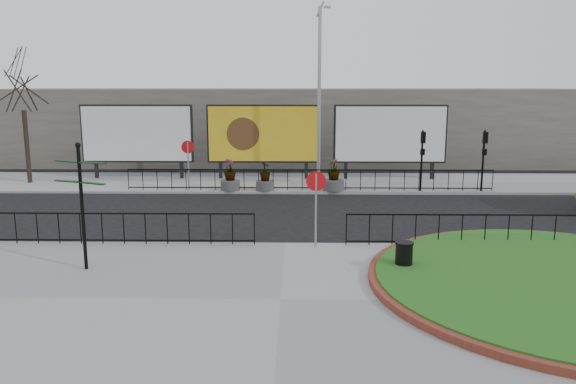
{
  "coord_description": "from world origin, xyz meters",
  "views": [
    {
      "loc": [
        0.4,
        -18.01,
        5.3
      ],
      "look_at": [
        0.07,
        1.73,
        1.51
      ],
      "focal_mm": 35.0,
      "sensor_mm": 36.0,
      "label": 1
    }
  ],
  "objects_px": {
    "planter_b": "(265,179)",
    "planter_a": "(230,178)",
    "billboard_mid": "(263,134)",
    "fingerpost_sign": "(81,194)",
    "lamp_post": "(319,94)",
    "planter_c": "(334,179)",
    "litter_bin": "(404,257)"
  },
  "relations": [
    {
      "from": "lamp_post",
      "to": "fingerpost_sign",
      "type": "height_order",
      "value": "lamp_post"
    },
    {
      "from": "billboard_mid",
      "to": "lamp_post",
      "type": "height_order",
      "value": "lamp_post"
    },
    {
      "from": "fingerpost_sign",
      "to": "planter_b",
      "type": "bearing_deg",
      "value": 94.23
    },
    {
      "from": "billboard_mid",
      "to": "planter_a",
      "type": "height_order",
      "value": "billboard_mid"
    },
    {
      "from": "billboard_mid",
      "to": "planter_b",
      "type": "bearing_deg",
      "value": -85.2
    },
    {
      "from": "billboard_mid",
      "to": "litter_bin",
      "type": "relative_size",
      "value": 7.26
    },
    {
      "from": "fingerpost_sign",
      "to": "lamp_post",
      "type": "bearing_deg",
      "value": 86.84
    },
    {
      "from": "planter_b",
      "to": "planter_a",
      "type": "bearing_deg",
      "value": 180.0
    },
    {
      "from": "billboard_mid",
      "to": "litter_bin",
      "type": "bearing_deg",
      "value": -72.79
    },
    {
      "from": "lamp_post",
      "to": "billboard_mid",
      "type": "bearing_deg",
      "value": 146.75
    },
    {
      "from": "fingerpost_sign",
      "to": "planter_c",
      "type": "relative_size",
      "value": 2.25
    },
    {
      "from": "fingerpost_sign",
      "to": "planter_a",
      "type": "distance_m",
      "value": 12.57
    },
    {
      "from": "billboard_mid",
      "to": "litter_bin",
      "type": "xyz_separation_m",
      "value": [
        4.9,
        -15.82,
        -2.05
      ]
    },
    {
      "from": "billboard_mid",
      "to": "fingerpost_sign",
      "type": "height_order",
      "value": "billboard_mid"
    },
    {
      "from": "lamp_post",
      "to": "planter_c",
      "type": "xyz_separation_m",
      "value": [
        0.69,
        -1.6,
        -4.11
      ]
    },
    {
      "from": "planter_a",
      "to": "billboard_mid",
      "type": "bearing_deg",
      "value": 68.01
    },
    {
      "from": "billboard_mid",
      "to": "planter_c",
      "type": "height_order",
      "value": "billboard_mid"
    },
    {
      "from": "fingerpost_sign",
      "to": "planter_b",
      "type": "relative_size",
      "value": 2.49
    },
    {
      "from": "planter_b",
      "to": "litter_bin",
      "type": "bearing_deg",
      "value": -69.42
    },
    {
      "from": "billboard_mid",
      "to": "planter_a",
      "type": "xyz_separation_m",
      "value": [
        -1.44,
        -3.57,
        -1.88
      ]
    },
    {
      "from": "billboard_mid",
      "to": "litter_bin",
      "type": "distance_m",
      "value": 16.69
    },
    {
      "from": "litter_bin",
      "to": "planter_a",
      "type": "distance_m",
      "value": 13.8
    },
    {
      "from": "lamp_post",
      "to": "planter_b",
      "type": "relative_size",
      "value": 6.34
    },
    {
      "from": "fingerpost_sign",
      "to": "planter_a",
      "type": "xyz_separation_m",
      "value": [
        2.68,
        12.18,
        -1.58
      ]
    },
    {
      "from": "litter_bin",
      "to": "planter_b",
      "type": "relative_size",
      "value": 0.59
    },
    {
      "from": "lamp_post",
      "to": "litter_bin",
      "type": "xyz_separation_m",
      "value": [
        1.89,
        -13.85,
        -4.27
      ]
    },
    {
      "from": "fingerpost_sign",
      "to": "planter_c",
      "type": "xyz_separation_m",
      "value": [
        7.83,
        12.18,
        -1.59
      ]
    },
    {
      "from": "billboard_mid",
      "to": "planter_b",
      "type": "xyz_separation_m",
      "value": [
        0.3,
        -3.57,
        -1.93
      ]
    },
    {
      "from": "planter_a",
      "to": "planter_b",
      "type": "xyz_separation_m",
      "value": [
        1.74,
        0.0,
        -0.05
      ]
    },
    {
      "from": "planter_b",
      "to": "planter_c",
      "type": "height_order",
      "value": "planter_c"
    },
    {
      "from": "litter_bin",
      "to": "lamp_post",
      "type": "bearing_deg",
      "value": 97.78
    },
    {
      "from": "lamp_post",
      "to": "fingerpost_sign",
      "type": "distance_m",
      "value": 15.72
    }
  ]
}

